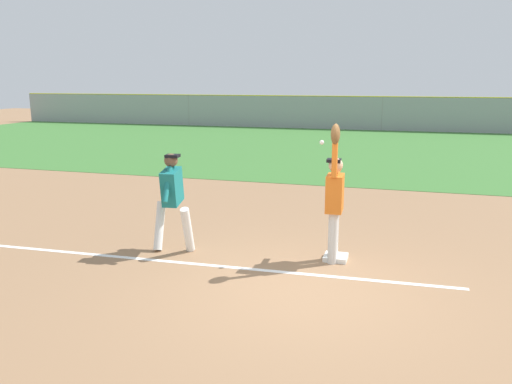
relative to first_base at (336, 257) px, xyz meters
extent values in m
plane|color=#936D4C|center=(-0.28, -1.38, -0.04)|extent=(76.25, 76.25, 0.00)
cube|color=#3D7533|center=(-0.28, 14.36, -0.04)|extent=(48.88, 16.89, 0.01)
cube|color=white|center=(-4.00, -0.90, -0.04)|extent=(12.00, 0.49, 0.01)
cube|color=white|center=(0.00, 0.00, 0.00)|extent=(0.38, 0.38, 0.08)
cylinder|color=silver|center=(-0.04, 0.02, 0.39)|extent=(0.15, 0.15, 0.85)
cylinder|color=silver|center=(-0.04, -0.18, 0.39)|extent=(0.15, 0.15, 0.85)
cube|color=orange|center=(-0.04, -0.08, 1.11)|extent=(0.27, 0.45, 0.60)
sphere|color=#DBAD84|center=(-0.04, -0.08, 1.56)|extent=(0.24, 0.24, 0.23)
cube|color=black|center=(-0.07, -0.08, 1.64)|extent=(0.23, 0.21, 0.05)
cylinder|color=orange|center=(-0.03, -0.30, 1.72)|extent=(0.09, 0.09, 0.62)
cylinder|color=orange|center=(-0.05, 0.14, 1.41)|extent=(0.11, 0.62, 0.09)
ellipsoid|color=brown|center=(-0.03, -0.30, 2.08)|extent=(0.15, 0.28, 0.32)
cylinder|color=white|center=(-2.48, -0.39, 0.38)|extent=(0.20, 0.45, 0.85)
cylinder|color=white|center=(-3.06, -0.30, 0.38)|extent=(0.20, 0.45, 0.85)
cube|color=#197272|center=(-2.77, -0.34, 1.11)|extent=(0.32, 0.55, 0.66)
sphere|color=brown|center=(-2.77, -0.34, 1.56)|extent=(0.25, 0.25, 0.23)
cube|color=black|center=(-2.74, -0.34, 1.64)|extent=(0.24, 0.22, 0.05)
cylinder|color=#197272|center=(-2.80, -0.13, 1.19)|extent=(0.13, 0.41, 0.58)
cylinder|color=#197272|center=(-2.75, -0.56, 1.19)|extent=(0.13, 0.41, 0.58)
sphere|color=white|center=(-0.30, 0.09, 1.90)|extent=(0.07, 0.07, 0.07)
cube|color=#93999E|center=(-0.28, 22.80, 0.93)|extent=(48.88, 0.06, 1.94)
cylinder|color=yellow|center=(-0.28, 22.80, 1.93)|extent=(48.88, 0.06, 0.06)
cylinder|color=gray|center=(-24.72, 22.80, 0.93)|extent=(0.08, 0.08, 1.94)
cylinder|color=gray|center=(-12.50, 22.80, 0.93)|extent=(0.08, 0.08, 1.94)
cylinder|color=gray|center=(-0.28, 22.80, 0.93)|extent=(0.08, 0.08, 1.94)
cube|color=tan|center=(-6.13, 27.19, 0.53)|extent=(4.53, 2.21, 0.55)
cube|color=#2D333D|center=(-6.13, 27.19, 1.01)|extent=(2.32, 1.90, 0.40)
cylinder|color=black|center=(-4.75, 28.24, 0.26)|extent=(0.61, 0.26, 0.60)
cylinder|color=black|center=(-4.62, 26.34, 0.26)|extent=(0.61, 0.26, 0.60)
cylinder|color=black|center=(-7.65, 28.03, 0.26)|extent=(0.61, 0.26, 0.60)
cylinder|color=black|center=(-7.51, 26.13, 0.26)|extent=(0.61, 0.26, 0.60)
cube|color=#23389E|center=(-0.91, 27.23, 0.53)|extent=(4.41, 1.92, 0.55)
cube|color=#2D333D|center=(-0.91, 27.23, 1.01)|extent=(2.21, 1.76, 0.40)
cylinder|color=black|center=(0.54, 28.18, 0.26)|extent=(0.60, 0.22, 0.60)
cylinder|color=black|center=(0.54, 26.28, 0.26)|extent=(0.60, 0.22, 0.60)
cylinder|color=black|center=(-2.36, 28.19, 0.26)|extent=(0.60, 0.22, 0.60)
cylinder|color=black|center=(-2.36, 26.29, 0.26)|extent=(0.60, 0.22, 0.60)
cube|color=#B7B7BC|center=(4.04, 26.75, 0.53)|extent=(4.49, 2.12, 0.55)
cube|color=#2D333D|center=(4.04, 26.75, 1.01)|extent=(2.29, 1.86, 0.40)
cylinder|color=black|center=(5.54, 27.62, 0.26)|extent=(0.61, 0.25, 0.60)
cylinder|color=black|center=(5.44, 25.72, 0.26)|extent=(0.61, 0.25, 0.60)
cylinder|color=black|center=(2.64, 27.77, 0.26)|extent=(0.61, 0.25, 0.60)
cylinder|color=black|center=(2.55, 25.87, 0.26)|extent=(0.61, 0.25, 0.60)
cylinder|color=black|center=(7.07, 27.71, 0.26)|extent=(0.61, 0.25, 0.60)
cylinder|color=black|center=(6.96, 25.81, 0.26)|extent=(0.61, 0.25, 0.60)
camera|label=1|loc=(0.95, -8.08, 2.89)|focal=35.71mm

